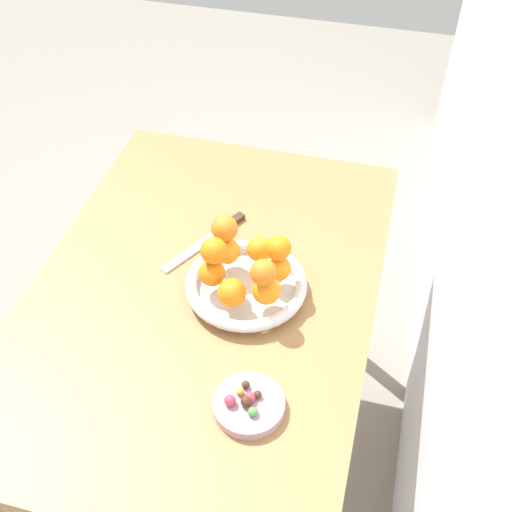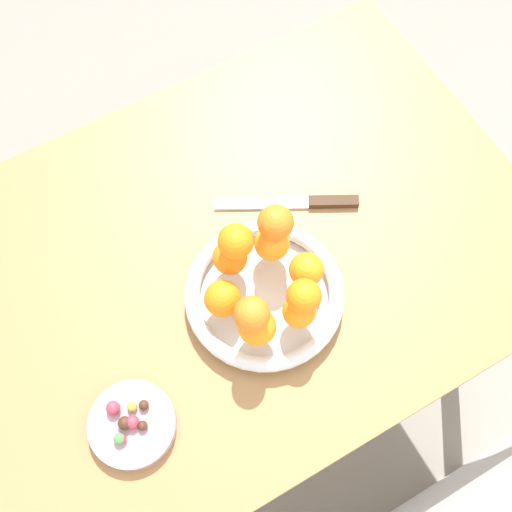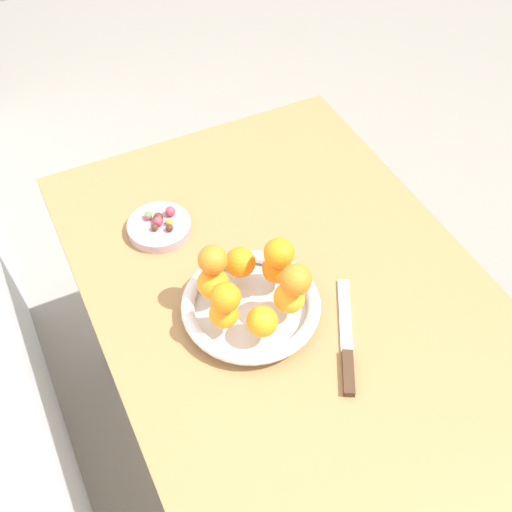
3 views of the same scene
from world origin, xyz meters
The scene contains 23 objects.
ground_plane centered at (0.00, 0.00, 0.00)m, with size 6.00×6.00×0.00m, color gray.
dining_table centered at (0.00, 0.00, 0.65)m, with size 1.10×0.76×0.74m.
fruit_bowl centered at (-0.02, 0.10, 0.76)m, with size 0.27×0.27×0.04m.
candy_dish centered at (0.27, 0.18, 0.75)m, with size 0.14×0.14×0.02m, color #B28C99.
orange_0 centered at (-0.04, 0.16, 0.81)m, with size 0.05×0.05×0.05m, color orange.
orange_1 centered at (-0.09, 0.11, 0.81)m, with size 0.06×0.06×0.06m, color orange.
orange_2 centered at (-0.06, 0.04, 0.81)m, with size 0.06×0.06×0.06m, color orange.
orange_3 centered at (0.01, 0.03, 0.81)m, with size 0.06×0.06×0.06m, color orange.
orange_4 centered at (0.06, 0.09, 0.81)m, with size 0.06×0.06×0.06m, color orange.
orange_5 centered at (0.03, 0.15, 0.81)m, with size 0.06×0.06×0.06m, color orange.
orange_6 centered at (0.04, 0.15, 0.87)m, with size 0.06×0.06×0.06m, color orange.
orange_7 centered at (-0.05, 0.16, 0.86)m, with size 0.05×0.05×0.05m, color orange.
orange_8 centered at (0.00, 0.03, 0.87)m, with size 0.06×0.06×0.06m, color orange.
orange_9 centered at (-0.07, 0.03, 0.87)m, with size 0.06×0.06×0.06m, color orange.
candy_ball_0 centered at (0.26, 0.16, 0.77)m, with size 0.02×0.02×0.02m, color gold.
candy_ball_1 centered at (0.24, 0.16, 0.77)m, with size 0.02×0.02×0.02m, color #472819.
candy_ball_2 centered at (0.29, 0.19, 0.77)m, with size 0.02×0.02×0.02m, color #C6384C.
candy_ball_3 centered at (0.26, 0.18, 0.77)m, with size 0.02×0.02×0.02m, color #C6384C.
candy_ball_4 centered at (0.25, 0.19, 0.77)m, with size 0.02×0.02×0.02m, color #472819.
candy_ball_5 centered at (0.28, 0.15, 0.77)m, with size 0.02×0.02×0.02m, color #C6384C.
candy_ball_6 centered at (0.29, 0.19, 0.77)m, with size 0.02×0.02×0.02m, color #4C9947.
candy_ball_7 centered at (0.28, 0.18, 0.77)m, with size 0.02×0.02×0.02m, color #472819.
knife centered at (-0.16, -0.03, 0.75)m, with size 0.24×0.14×0.01m.
Camera 3 is at (-0.68, 0.41, 1.74)m, focal length 45.00 mm.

